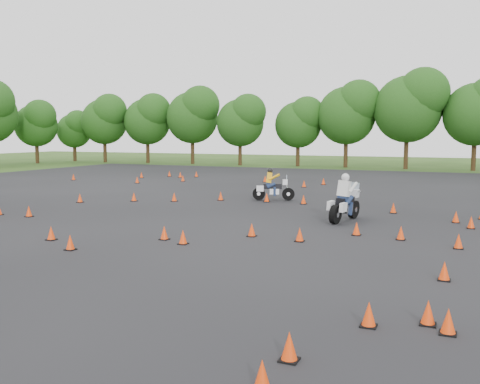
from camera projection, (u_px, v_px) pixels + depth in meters
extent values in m
plane|color=#2D5119|center=(194.00, 238.00, 18.30)|extent=(140.00, 140.00, 0.00)
plane|color=black|center=(258.00, 214.00, 23.78)|extent=(62.00, 62.00, 0.00)
cone|color=#FF400A|center=(252.00, 230.00, 18.60)|extent=(0.26, 0.26, 0.45)
cone|color=#FF400A|center=(73.00, 177.00, 41.26)|extent=(0.26, 0.26, 0.45)
cone|color=#FF400A|center=(300.00, 235.00, 17.73)|extent=(0.26, 0.26, 0.45)
cone|color=#FF400A|center=(80.00, 198.00, 27.81)|extent=(0.26, 0.26, 0.45)
cone|color=#FF400A|center=(137.00, 180.00, 38.69)|extent=(0.26, 0.26, 0.45)
cone|color=#FF400A|center=(323.00, 182.00, 37.51)|extent=(0.26, 0.26, 0.45)
cone|color=#FF400A|center=(304.00, 200.00, 27.14)|extent=(0.26, 0.26, 0.45)
cone|color=#FF400A|center=(304.00, 184.00, 35.74)|extent=(0.26, 0.26, 0.45)
cone|color=#FF400A|center=(183.00, 178.00, 40.14)|extent=(0.26, 0.26, 0.45)
cone|color=#FF400A|center=(357.00, 229.00, 18.81)|extent=(0.26, 0.26, 0.45)
cone|color=#FF400A|center=(456.00, 217.00, 21.50)|extent=(0.26, 0.26, 0.45)
cone|color=#FF400A|center=(444.00, 271.00, 13.02)|extent=(0.26, 0.26, 0.45)
cone|color=#FF400A|center=(141.00, 175.00, 43.32)|extent=(0.26, 0.26, 0.45)
cone|color=#FF400A|center=(70.00, 243.00, 16.44)|extent=(0.26, 0.26, 0.45)
cone|color=#FF400A|center=(448.00, 322.00, 9.53)|extent=(0.26, 0.26, 0.45)
cone|color=#FF400A|center=(221.00, 196.00, 28.69)|extent=(0.26, 0.26, 0.45)
cone|color=#FF400A|center=(262.00, 377.00, 7.37)|extent=(0.26, 0.26, 0.45)
cone|color=#FF400A|center=(174.00, 197.00, 28.26)|extent=(0.26, 0.26, 0.45)
cone|color=#FF400A|center=(134.00, 197.00, 28.32)|extent=(0.26, 0.26, 0.45)
cone|color=#FF400A|center=(459.00, 242.00, 16.62)|extent=(0.26, 0.26, 0.45)
cone|color=#FF400A|center=(471.00, 223.00, 20.15)|extent=(0.26, 0.26, 0.45)
cone|color=#FF400A|center=(401.00, 233.00, 18.00)|extent=(0.26, 0.26, 0.45)
cone|color=#FF400A|center=(169.00, 174.00, 44.76)|extent=(0.26, 0.26, 0.45)
cone|color=#FF400A|center=(180.00, 175.00, 43.59)|extent=(0.26, 0.26, 0.45)
cone|color=#FF400A|center=(164.00, 233.00, 18.03)|extent=(0.26, 0.26, 0.45)
cone|color=#FF400A|center=(428.00, 313.00, 9.99)|extent=(0.26, 0.26, 0.45)
cone|color=#FF400A|center=(183.00, 237.00, 17.30)|extent=(0.26, 0.26, 0.45)
cone|color=#FF400A|center=(289.00, 347.00, 8.40)|extent=(0.26, 0.26, 0.45)
cone|color=#FF400A|center=(29.00, 212.00, 23.01)|extent=(0.26, 0.26, 0.45)
cone|color=#FF400A|center=(393.00, 208.00, 24.06)|extent=(0.26, 0.26, 0.45)
cone|color=#FF400A|center=(267.00, 198.00, 28.01)|extent=(0.26, 0.26, 0.45)
cone|color=#FF400A|center=(369.00, 315.00, 9.90)|extent=(0.26, 0.26, 0.45)
cone|color=#FF400A|center=(196.00, 174.00, 44.18)|extent=(0.26, 0.26, 0.45)
cone|color=#FF400A|center=(347.00, 203.00, 25.91)|extent=(0.26, 0.26, 0.45)
cone|color=#FF400A|center=(51.00, 233.00, 17.97)|extent=(0.26, 0.26, 0.45)
cone|color=#FF400A|center=(265.00, 179.00, 39.55)|extent=(0.26, 0.26, 0.45)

